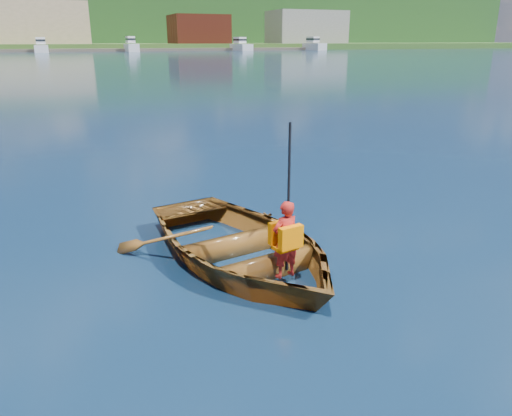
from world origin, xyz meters
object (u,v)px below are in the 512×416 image
dock (56,50)px  marina_yachts (83,47)px  rowboat (240,245)px  child_paddler (285,238)px

dock → marina_yachts: size_ratio=1.13×
dock → marina_yachts: (6.89, -4.70, 1.03)m
dock → marina_yachts: 8.40m
rowboat → dock: bearing=90.6°
dock → marina_yachts: bearing=-34.3°
rowboat → marina_yachts: 143.40m
child_paddler → dock: (-1.87, 148.84, -0.25)m
rowboat → marina_yachts: bearing=87.9°
rowboat → child_paddler: size_ratio=2.24×
child_paddler → marina_yachts: size_ratio=0.01×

